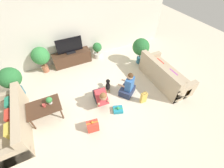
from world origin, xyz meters
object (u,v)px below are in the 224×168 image
Objects in this scene: sofa_left at (13,123)px; mug at (44,105)px; coffee_table at (44,108)px; tv at (70,46)px; person_sitting at (128,87)px; potted_plant_corner_right at (141,47)px; gift_bag_a at (144,98)px; gift_box_a at (93,126)px; potted_plant_back_left at (41,57)px; person_kneeling at (101,97)px; potted_plant_corner_left at (11,79)px; potted_plant_back_right at (97,50)px; gift_box_b at (118,110)px; tabletop_plant at (49,100)px; dog at (108,85)px; tv_console at (72,58)px; sofa_right at (164,75)px.

sofa_left is 0.90m from mug.
coffee_table is 0.91× the size of tv.
mug is (-2.53, 0.23, 0.20)m from person_sitting.
sofa_left is 4.84m from potted_plant_corner_right.
potted_plant_corner_right is (3.85, 1.05, 0.29)m from coffee_table.
coffee_table is at bearing -40.94° from person_sitting.
gift_box_a is at bearing -173.26° from gift_bag_a.
person_sitting is 0.60m from gift_bag_a.
potted_plant_back_left reaches higher than gift_box_a.
potted_plant_back_left reaches higher than person_kneeling.
tv is 1.10m from potted_plant_back_left.
gift_box_a is 0.93× the size of gift_bag_a.
potted_plant_corner_left is 9.00× the size of mug.
sofa_left reaches higher than potted_plant_back_right.
potted_plant_back_left is at bearing -177.38° from tv.
mug is at bearing 136.57° from gift_box_a.
tabletop_plant is (-1.75, 0.76, 0.55)m from gift_box_b.
dog is (2.04, 0.21, -0.21)m from coffee_table.
potted_plant_corner_right is at bearing 103.25° from sofa_left.
tabletop_plant is at bearing -118.25° from tv_console.
tv is (-2.63, 2.49, 0.49)m from sofa_right.
sofa_right is at bearing -4.05° from coffee_table.
potted_plant_corner_right is 3.74m from potted_plant_back_left.
tv is 8.22× the size of mug.
tabletop_plant reaches higher than mug.
gift_bag_a is (0.26, -0.53, -0.12)m from person_sitting.
person_kneeling reaches higher than tabletop_plant.
coffee_table is at bearing 174.53° from person_kneeling.
tabletop_plant is (0.90, -1.25, -0.09)m from potted_plant_corner_left.
tv reaches higher than tv_console.
gift_bag_a is 2.91m from mug.
sofa_left reaches higher than tabletop_plant.
person_sitting is 7.50× the size of mug.
tv reaches higher than gift_bag_a.
tv_console is at bearing 135.67° from sofa_left.
gift_box_a is at bearing -114.23° from potted_plant_back_right.
tabletop_plant reaches higher than potted_plant_back_right.
gift_box_a is at bearing -43.43° from mug.
mug is (-2.43, -2.17, 0.15)m from potted_plant_back_right.
potted_plant_back_right is 1.60× the size of gift_bag_a.
coffee_table is (0.84, 0.05, 0.12)m from sofa_left.
tabletop_plant is at bearing -118.25° from tv.
coffee_table is at bearing 157.56° from mug.
tv_console is 3.75× the size of gift_box_a.
potted_plant_back_right is 3.12m from tabletop_plant.
tv_console is 0.53m from tv.
tv is at bearing 61.75° from tabletop_plant.
person_sitting is (-1.43, 0.04, 0.03)m from sofa_right.
person_sitting is (3.41, -0.19, 0.03)m from sofa_left.
gift_bag_a is at bearing 112.41° from sofa_right.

